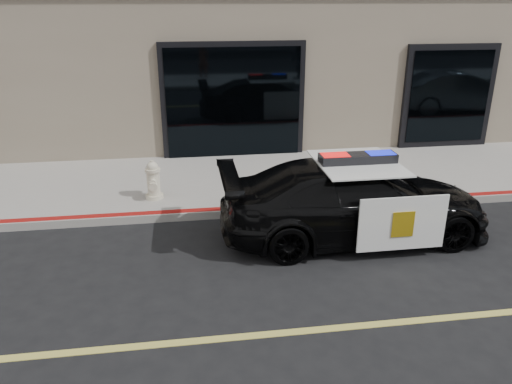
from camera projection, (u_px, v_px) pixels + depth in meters
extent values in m
plane|color=black|center=(372.00, 325.00, 6.24)|extent=(120.00, 120.00, 0.00)
cube|color=gray|center=(287.00, 178.00, 11.05)|extent=(60.00, 3.50, 0.15)
imported|color=black|center=(354.00, 201.00, 8.33)|extent=(1.86, 4.51, 1.31)
cube|color=white|center=(402.00, 224.00, 7.54)|extent=(1.39, 0.04, 0.87)
cube|color=white|center=(360.00, 181.00, 9.26)|extent=(1.39, 0.04, 0.87)
cube|color=white|center=(357.00, 163.00, 8.09)|extent=(1.31, 1.57, 0.02)
cube|color=gold|center=(403.00, 224.00, 7.51)|extent=(0.35, 0.01, 0.41)
cube|color=black|center=(358.00, 158.00, 8.06)|extent=(1.25, 0.33, 0.15)
cube|color=red|center=(335.00, 159.00, 8.00)|extent=(0.44, 0.28, 0.14)
cube|color=#0C19CC|center=(380.00, 157.00, 8.11)|extent=(0.44, 0.28, 0.14)
cylinder|color=beige|center=(155.00, 196.00, 9.76)|extent=(0.35, 0.35, 0.08)
cylinder|color=beige|center=(154.00, 183.00, 9.66)|extent=(0.25, 0.25, 0.48)
cylinder|color=beige|center=(153.00, 170.00, 9.56)|extent=(0.30, 0.30, 0.06)
sphere|color=beige|center=(152.00, 167.00, 9.54)|extent=(0.22, 0.22, 0.22)
cylinder|color=beige|center=(152.00, 162.00, 9.51)|extent=(0.07, 0.07, 0.07)
cylinder|color=beige|center=(154.00, 177.00, 9.78)|extent=(0.13, 0.12, 0.13)
cylinder|color=beige|center=(153.00, 182.00, 9.48)|extent=(0.13, 0.12, 0.13)
cylinder|color=beige|center=(153.00, 186.00, 9.48)|extent=(0.16, 0.13, 0.16)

